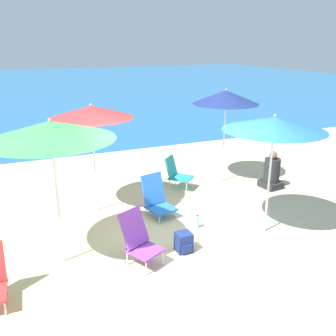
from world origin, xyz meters
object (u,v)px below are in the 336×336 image
beach_umbrella_blue (274,124)px  backpack_navy (184,242)px  beach_umbrella_green (50,131)px  beach_chair_purple (139,238)px  beach_chair_blue (157,198)px  beach_umbrella_navy (226,97)px  beach_chair_teal (176,173)px  beach_umbrella_red (91,112)px  water_bottle (197,223)px  person_seated_near (272,173)px

beach_umbrella_blue → backpack_navy: bearing=-178.5°
beach_umbrella_green → beach_chair_purple: (1.09, -0.48, -1.69)m
beach_chair_blue → beach_umbrella_blue: bearing=-56.7°
beach_umbrella_navy → beach_chair_teal: (-1.24, 0.00, -1.67)m
beach_umbrella_red → water_bottle: beach_umbrella_red is taller
beach_umbrella_green → beach_chair_blue: (1.96, 0.97, -1.74)m
beach_umbrella_red → beach_chair_blue: size_ratio=2.66×
beach_chair_purple → water_bottle: bearing=-0.4°
beach_umbrella_navy → person_seated_near: 2.07m
beach_chair_teal → beach_chair_blue: bearing=-173.5°
beach_chair_blue → beach_chair_purple: 1.69m
beach_umbrella_navy → beach_umbrella_green: bearing=-152.8°
beach_umbrella_blue → beach_chair_teal: bearing=103.6°
beach_umbrella_navy → beach_umbrella_green: (-4.13, -2.12, 0.04)m
beach_umbrella_green → beach_chair_blue: 2.79m
beach_umbrella_green → beach_chair_blue: bearing=26.4°
beach_chair_purple → backpack_navy: size_ratio=2.53×
beach_umbrella_navy → beach_umbrella_red: bearing=-172.1°
water_bottle → beach_umbrella_red: bearing=135.4°
backpack_navy → beach_umbrella_blue: bearing=1.5°
beach_umbrella_blue → water_bottle: beach_umbrella_blue is taller
beach_umbrella_red → backpack_navy: bearing=-66.2°
backpack_navy → beach_chair_teal: bearing=68.4°
beach_umbrella_blue → beach_umbrella_green: (-3.52, 0.43, 0.11)m
beach_umbrella_blue → beach_chair_blue: (-1.56, 1.40, -1.63)m
beach_chair_purple → beach_chair_teal: bearing=29.2°
beach_umbrella_navy → beach_chair_teal: size_ratio=2.98×
beach_umbrella_red → water_bottle: bearing=-44.6°
beach_chair_blue → water_bottle: bearing=-73.4°
beach_chair_blue → beach_umbrella_red: bearing=131.1°
beach_chair_teal → beach_chair_purple: size_ratio=0.91×
beach_chair_purple → person_seated_near: bearing=-1.6°
beach_umbrella_navy → beach_chair_teal: beach_umbrella_navy is taller
beach_umbrella_green → water_bottle: 3.16m
person_seated_near → beach_chair_blue: bearing=180.0°
beach_chair_purple → backpack_navy: bearing=-25.3°
beach_umbrella_navy → beach_chair_teal: 2.08m
beach_umbrella_navy → beach_umbrella_blue: (-0.62, -2.55, -0.07)m
beach_chair_blue → water_bottle: (0.49, -0.80, -0.26)m
person_seated_near → beach_chair_purple: bearing=-161.4°
backpack_navy → person_seated_near: bearing=29.6°
beach_chair_teal → person_seated_near: 2.23m
beach_umbrella_blue → person_seated_near: size_ratio=2.40×
backpack_navy → water_bottle: size_ratio=1.28×
beach_chair_blue → person_seated_near: bearing=-8.8°
water_bottle → beach_chair_purple: bearing=-154.2°
beach_chair_blue → water_bottle: 0.98m
beach_umbrella_green → water_bottle: size_ratio=8.87×
beach_chair_teal → water_bottle: bearing=-147.3°
beach_chair_teal → person_seated_near: size_ratio=0.85×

